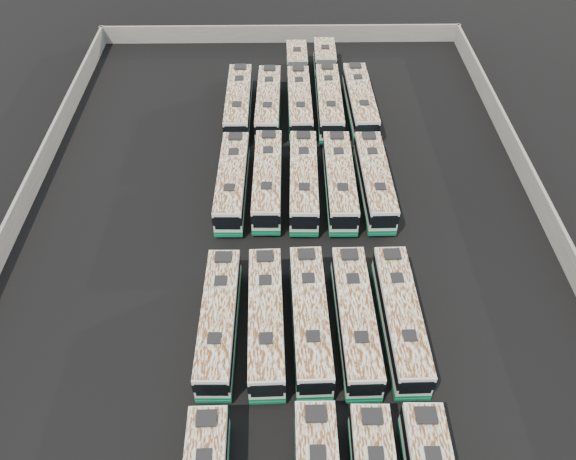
{
  "coord_description": "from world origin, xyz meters",
  "views": [
    {
      "loc": [
        0.03,
        -31.29,
        33.44
      ],
      "look_at": [
        0.46,
        0.68,
        1.6
      ],
      "focal_mm": 35.0,
      "sensor_mm": 36.0,
      "label": 1
    }
  ],
  "objects_px": {
    "bus_midback_center": "(304,180)",
    "bus_back_center": "(299,88)",
    "bus_midfront_far_left": "(219,320)",
    "bus_midback_far_left": "(233,181)",
    "bus_midfront_right": "(355,319)",
    "bus_back_far_right": "(360,101)",
    "bus_midfront_center": "(310,318)",
    "bus_midback_left": "(268,179)",
    "bus_midback_right": "(340,181)",
    "bus_back_right": "(327,87)",
    "bus_back_far_left": "(239,103)",
    "bus_back_left": "(268,103)",
    "bus_midfront_far_right": "(400,317)",
    "bus_midback_far_right": "(374,180)",
    "bus_midfront_left": "(266,320)"
  },
  "relations": [
    {
      "from": "bus_midback_right",
      "to": "bus_back_right",
      "type": "relative_size",
      "value": 0.64
    },
    {
      "from": "bus_midback_far_left",
      "to": "bus_midback_center",
      "type": "relative_size",
      "value": 0.99
    },
    {
      "from": "bus_back_left",
      "to": "bus_midback_center",
      "type": "bearing_deg",
      "value": -74.27
    },
    {
      "from": "bus_midfront_left",
      "to": "bus_midfront_right",
      "type": "distance_m",
      "value": 6.19
    },
    {
      "from": "bus_midfront_center",
      "to": "bus_midfront_far_right",
      "type": "distance_m",
      "value": 6.29
    },
    {
      "from": "bus_midback_center",
      "to": "bus_back_left",
      "type": "distance_m",
      "value": 13.0
    },
    {
      "from": "bus_midfront_left",
      "to": "bus_midfront_right",
      "type": "xyz_separation_m",
      "value": [
        6.19,
        0.02,
        0.01
      ]
    },
    {
      "from": "bus_midback_far_left",
      "to": "bus_back_far_right",
      "type": "xyz_separation_m",
      "value": [
        12.57,
        12.75,
        0.03
      ]
    },
    {
      "from": "bus_midfront_far_right",
      "to": "bus_midback_far_right",
      "type": "bearing_deg",
      "value": 89.07
    },
    {
      "from": "bus_midback_far_left",
      "to": "bus_back_left",
      "type": "bearing_deg",
      "value": 77.46
    },
    {
      "from": "bus_midfront_center",
      "to": "bus_midfront_right",
      "type": "distance_m",
      "value": 3.15
    },
    {
      "from": "bus_midback_far_left",
      "to": "bus_midback_far_right",
      "type": "height_order",
      "value": "bus_midback_far_left"
    },
    {
      "from": "bus_midfront_right",
      "to": "bus_back_far_right",
      "type": "bearing_deg",
      "value": 82.42
    },
    {
      "from": "bus_back_left",
      "to": "bus_midback_far_right",
      "type": "bearing_deg",
      "value": -51.74
    },
    {
      "from": "bus_midfront_right",
      "to": "bus_midback_center",
      "type": "xyz_separation_m",
      "value": [
        -3.09,
        14.96,
        0.02
      ]
    },
    {
      "from": "bus_midfront_right",
      "to": "bus_back_far_left",
      "type": "bearing_deg",
      "value": 107.85
    },
    {
      "from": "bus_midback_center",
      "to": "bus_midfront_far_right",
      "type": "bearing_deg",
      "value": -65.94
    },
    {
      "from": "bus_midfront_right",
      "to": "bus_back_center",
      "type": "distance_m",
      "value": 30.72
    },
    {
      "from": "bus_back_far_right",
      "to": "bus_midfront_far_right",
      "type": "bearing_deg",
      "value": -91.42
    },
    {
      "from": "bus_midback_left",
      "to": "bus_back_far_right",
      "type": "relative_size",
      "value": 0.99
    },
    {
      "from": "bus_midfront_center",
      "to": "bus_midback_left",
      "type": "height_order",
      "value": "bus_midback_left"
    },
    {
      "from": "bus_midfront_far_right",
      "to": "bus_midback_left",
      "type": "height_order",
      "value": "bus_midback_left"
    },
    {
      "from": "bus_back_left",
      "to": "bus_back_center",
      "type": "distance_m",
      "value": 4.42
    },
    {
      "from": "bus_midfront_far_left",
      "to": "bus_midback_far_left",
      "type": "xyz_separation_m",
      "value": [
        0.07,
        14.93,
        0.03
      ]
    },
    {
      "from": "bus_midback_right",
      "to": "bus_back_far_left",
      "type": "bearing_deg",
      "value": 127.17
    },
    {
      "from": "bus_midback_far_right",
      "to": "bus_back_left",
      "type": "xyz_separation_m",
      "value": [
        -9.51,
        12.63,
        0.0
      ]
    },
    {
      "from": "bus_midback_far_left",
      "to": "bus_midback_left",
      "type": "bearing_deg",
      "value": 4.35
    },
    {
      "from": "bus_back_far_left",
      "to": "bus_back_left",
      "type": "height_order",
      "value": "bus_back_far_left"
    },
    {
      "from": "bus_midfront_right",
      "to": "bus_midback_left",
      "type": "distance_m",
      "value": 16.38
    },
    {
      "from": "bus_midfront_far_left",
      "to": "bus_midback_center",
      "type": "relative_size",
      "value": 0.97
    },
    {
      "from": "bus_midfront_far_right",
      "to": "bus_back_far_right",
      "type": "height_order",
      "value": "bus_back_far_right"
    },
    {
      "from": "bus_midfront_right",
      "to": "bus_midback_center",
      "type": "distance_m",
      "value": 15.27
    },
    {
      "from": "bus_back_far_left",
      "to": "bus_midback_center",
      "type": "bearing_deg",
      "value": -63.39
    },
    {
      "from": "bus_back_far_left",
      "to": "bus_midfront_right",
      "type": "bearing_deg",
      "value": -71.09
    },
    {
      "from": "bus_midback_far_left",
      "to": "bus_back_center",
      "type": "relative_size",
      "value": 0.66
    },
    {
      "from": "bus_back_far_right",
      "to": "bus_midfront_far_left",
      "type": "bearing_deg",
      "value": -115.84
    },
    {
      "from": "bus_midback_right",
      "to": "bus_back_center",
      "type": "distance_m",
      "value": 15.99
    },
    {
      "from": "bus_back_right",
      "to": "bus_back_far_right",
      "type": "bearing_deg",
      "value": -42.23
    },
    {
      "from": "bus_midback_center",
      "to": "bus_back_center",
      "type": "bearing_deg",
      "value": 91.38
    },
    {
      "from": "bus_midback_left",
      "to": "bus_back_center",
      "type": "distance_m",
      "value": 15.74
    },
    {
      "from": "bus_back_center",
      "to": "bus_back_right",
      "type": "xyz_separation_m",
      "value": [
        3.13,
        0.11,
        0.06
      ]
    },
    {
      "from": "bus_midfront_far_right",
      "to": "bus_back_left",
      "type": "relative_size",
      "value": 0.99
    },
    {
      "from": "bus_midfront_left",
      "to": "bus_back_right",
      "type": "height_order",
      "value": "bus_back_right"
    },
    {
      "from": "bus_midback_left",
      "to": "bus_midback_right",
      "type": "bearing_deg",
      "value": -1.36
    },
    {
      "from": "bus_midfront_right",
      "to": "bus_midback_right",
      "type": "relative_size",
      "value": 1.0
    },
    {
      "from": "bus_midback_far_left",
      "to": "bus_back_center",
      "type": "distance_m",
      "value": 16.81
    },
    {
      "from": "bus_back_left",
      "to": "bus_midfront_right",
      "type": "bearing_deg",
      "value": -75.77
    },
    {
      "from": "bus_back_left",
      "to": "bus_back_center",
      "type": "xyz_separation_m",
      "value": [
        3.23,
        3.02,
        -0.03
      ]
    },
    {
      "from": "bus_midfront_far_left",
      "to": "bus_back_right",
      "type": "distance_m",
      "value": 32.07
    },
    {
      "from": "bus_midback_left",
      "to": "bus_back_right",
      "type": "height_order",
      "value": "bus_back_right"
    }
  ]
}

